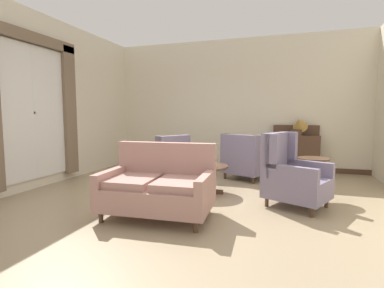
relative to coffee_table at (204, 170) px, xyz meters
The scene contains 14 objects.
ground 0.72m from the coffee_table, 81.95° to the right, with size 9.21×9.21×0.00m, color #9E896B.
wall_back 2.98m from the coffee_table, 88.25° to the left, with size 6.65×0.08×3.33m, color beige.
wall_left 3.43m from the coffee_table, behind, with size 0.08×4.60×3.33m, color beige.
baseboard_back 2.67m from the coffee_table, 88.21° to the left, with size 6.49×0.03×0.12m, color #4C3323.
window_with_curtains 3.35m from the coffee_table, 167.84° to the right, with size 0.12×2.09×2.75m.
coffee_table is the anchor object (origin of this frame).
porcelain_vase 0.24m from the coffee_table, 40.24° to the left, with size 0.14×0.14×0.33m.
settee 1.38m from the coffee_table, 100.96° to the right, with size 1.51×0.99×0.99m.
armchair_beside_settee 1.43m from the coffee_table, 138.81° to the left, with size 1.07×1.05×0.95m.
armchair_near_window 1.44m from the coffee_table, 67.30° to the left, with size 1.10×1.07×0.98m.
armchair_far_left 1.52m from the coffee_table, 12.34° to the right, with size 1.07×1.01×1.11m.
side_table 1.84m from the coffee_table, ahead, with size 0.51×0.51×0.68m.
sideboard 2.90m from the coffee_table, 56.25° to the left, with size 1.06×0.37×1.14m.
gramophone 2.95m from the coffee_table, 54.42° to the left, with size 0.44×0.51×0.52m.
Camera 1 is at (1.30, -4.35, 1.38)m, focal length 27.28 mm.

